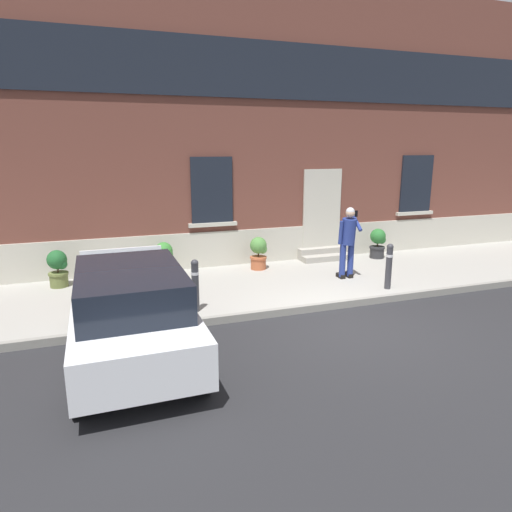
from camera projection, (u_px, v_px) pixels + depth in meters
ground_plane at (348, 326)px, 8.50m from camera, size 80.00×80.00×0.00m
sidewalk at (289, 282)px, 11.05m from camera, size 24.00×3.60×0.15m
curb_edge at (324, 306)px, 9.34m from camera, size 24.00×0.12×0.15m
building_facade at (256, 131)px, 12.47m from camera, size 24.00×1.52×7.50m
entrance_stoop at (324, 254)px, 12.97m from camera, size 1.48×0.64×0.32m
hatchback_car_white at (131, 311)px, 7.07m from camera, size 1.82×4.08×1.50m
bollard_near_person at (389, 265)px, 10.15m from camera, size 0.15×0.15×1.04m
bollard_far_left at (195, 284)px, 8.73m from camera, size 0.15×0.15×1.04m
person_on_phone at (348, 238)px, 10.85m from camera, size 0.51×0.47×1.75m
planter_olive at (58, 268)px, 10.31m from camera, size 0.44×0.44×0.86m
planter_cream at (164, 258)px, 11.18m from camera, size 0.44×0.44×0.86m
planter_terracotta at (259, 252)px, 11.82m from camera, size 0.44×0.44×0.86m
planter_charcoal at (378, 242)px, 13.02m from camera, size 0.44×0.44×0.86m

